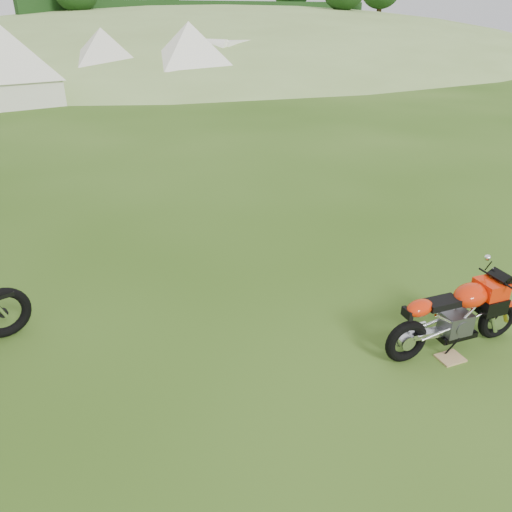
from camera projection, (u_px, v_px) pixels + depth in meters
ground at (272, 311)px, 6.52m from camera, size 120.00×120.00×0.00m
hillside at (222, 51)px, 48.22m from camera, size 80.00×64.00×8.00m
hedgerow at (222, 51)px, 48.22m from camera, size 36.00×1.20×8.60m
sport_motorcycle at (457, 311)px, 5.58m from camera, size 1.76×0.84×1.02m
plywood_board at (450, 358)px, 5.62m from camera, size 0.33×0.29×0.02m
tent_left at (7, 68)px, 20.12m from camera, size 3.35×3.35×2.89m
tent_mid at (104, 59)px, 24.56m from camera, size 3.61×3.61×2.72m
tent_right at (190, 57)px, 24.48m from camera, size 3.94×3.94×2.88m
caravan at (235, 59)px, 27.96m from camera, size 4.95×3.42×2.12m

